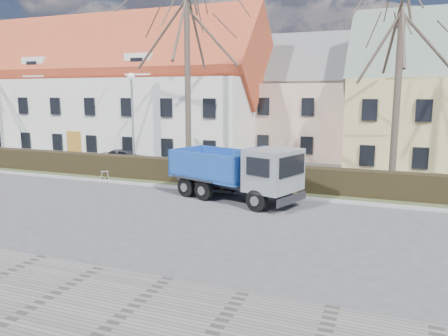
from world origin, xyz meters
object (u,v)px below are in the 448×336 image
at_px(streetlight, 133,124).
at_px(parked_car_a, 125,157).
at_px(cart_frame, 101,175).
at_px(dump_truck, 230,171).

height_order(streetlight, parked_car_a, streetlight).
distance_m(streetlight, cart_frame, 3.69).
bearing_deg(parked_car_a, cart_frame, -166.65).
height_order(dump_truck, parked_car_a, dump_truck).
distance_m(streetlight, parked_car_a, 5.03).
bearing_deg(streetlight, dump_truck, -24.83).
bearing_deg(parked_car_a, streetlight, -144.97).
height_order(cart_frame, parked_car_a, parked_car_a).
xyz_separation_m(streetlight, parked_car_a, (-2.88, 3.19, -2.60)).
xyz_separation_m(cart_frame, parked_car_a, (-1.98, 5.33, 0.27)).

